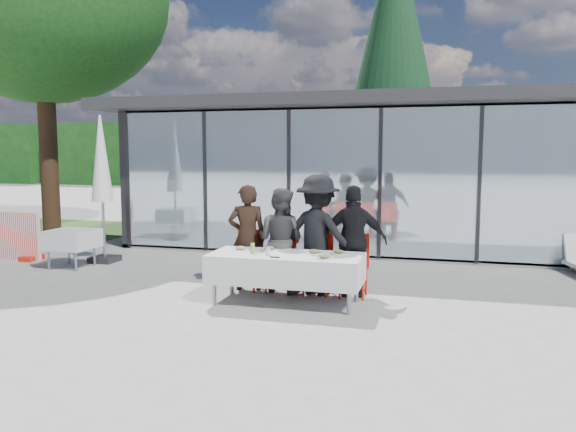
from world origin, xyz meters
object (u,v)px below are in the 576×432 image
(plate_b, at_px, (269,249))
(plate_c, at_px, (314,252))
(diner_chair_a, at_px, (249,256))
(diner_a, at_px, (247,237))
(conifer_tree, at_px, (394,47))
(diner_b, at_px, (281,240))
(diner_d, at_px, (354,241))
(spare_table_left, at_px, (71,240))
(diner_c, at_px, (318,235))
(dining_table, at_px, (286,268))
(diner_chair_d, at_px, (354,262))
(plate_extra, at_px, (324,257))
(market_umbrella, at_px, (101,168))
(diner_chair_b, at_px, (281,258))
(plate_d, at_px, (339,252))
(spare_chair_b, at_px, (521,238))
(juice_bottle, at_px, (253,248))
(diner_chair_c, at_px, (318,260))
(folded_eyeglasses, at_px, (275,257))
(plate_a, at_px, (241,249))

(plate_b, height_order, plate_c, same)
(diner_chair_a, relative_size, plate_c, 3.77)
(plate_b, bearing_deg, diner_a, 137.24)
(plate_b, relative_size, conifer_tree, 0.02)
(diner_b, bearing_deg, diner_d, -165.15)
(spare_table_left, bearing_deg, plate_c, -14.46)
(diner_c, relative_size, diner_d, 1.09)
(dining_table, distance_m, diner_chair_d, 1.18)
(plate_b, height_order, plate_extra, same)
(diner_chair_a, relative_size, market_umbrella, 0.33)
(diner_chair_b, relative_size, plate_d, 3.77)
(diner_chair_a, height_order, market_umbrella, market_umbrella)
(diner_a, xyz_separation_m, diner_c, (1.18, 0.00, 0.08))
(diner_b, bearing_deg, diner_a, 14.85)
(diner_chair_d, distance_m, spare_table_left, 5.72)
(diner_a, height_order, diner_chair_b, diner_a)
(plate_d, relative_size, spare_chair_b, 0.27)
(diner_a, relative_size, diner_chair_a, 1.78)
(juice_bottle, bearing_deg, dining_table, 11.87)
(diner_chair_c, height_order, juice_bottle, diner_chair_c)
(plate_d, bearing_deg, diner_a, 162.70)
(plate_extra, relative_size, spare_chair_b, 0.27)
(folded_eyeglasses, bearing_deg, diner_chair_c, 69.36)
(spare_table_left, bearing_deg, diner_chair_c, -8.06)
(diner_a, xyz_separation_m, diner_chair_d, (1.75, 0.05, -0.33))
(diner_chair_d, bearing_deg, diner_d, -90.00)
(juice_bottle, bearing_deg, diner_a, 114.35)
(plate_b, relative_size, plate_d, 1.00)
(diner_chair_b, height_order, spare_table_left, diner_chair_b)
(diner_chair_a, xyz_separation_m, spare_table_left, (-3.92, 0.72, 0.02))
(diner_chair_c, distance_m, plate_d, 0.73)
(diner_c, bearing_deg, plate_a, 43.92)
(plate_c, bearing_deg, plate_d, 8.91)
(diner_chair_d, bearing_deg, diner_chair_b, 180.00)
(diner_chair_c, bearing_deg, folded_eyeglasses, -110.64)
(diner_a, relative_size, folded_eyeglasses, 12.37)
(diner_chair_a, height_order, folded_eyeglasses, diner_chair_a)
(diner_chair_b, bearing_deg, diner_chair_d, 0.00)
(diner_a, xyz_separation_m, spare_table_left, (-3.92, 0.77, -0.31))
(folded_eyeglasses, xyz_separation_m, spare_chair_b, (3.84, 4.39, -0.22))
(spare_table_left, bearing_deg, juice_bottle, -20.19)
(diner_c, height_order, folded_eyeglasses, diner_c)
(diner_b, distance_m, plate_a, 0.75)
(plate_c, distance_m, folded_eyeglasses, 0.66)
(diner_chair_c, relative_size, plate_c, 3.77)
(diner_chair_c, bearing_deg, plate_d, -52.46)
(diner_a, relative_size, plate_a, 6.69)
(diner_chair_b, relative_size, spare_table_left, 1.13)
(plate_a, xyz_separation_m, plate_b, (0.43, 0.10, 0.00))
(diner_d, distance_m, juice_bottle, 1.61)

